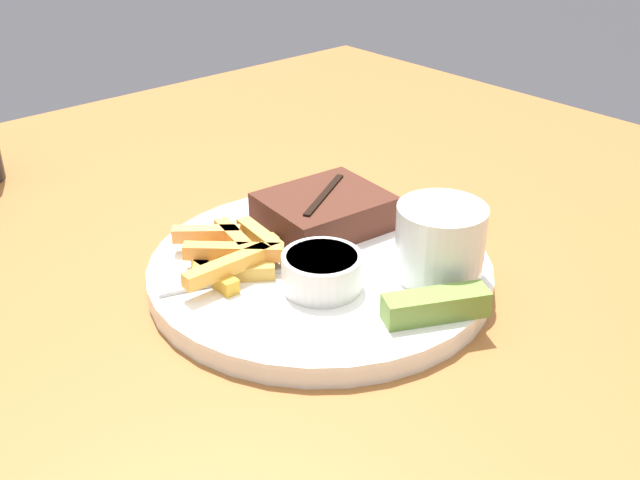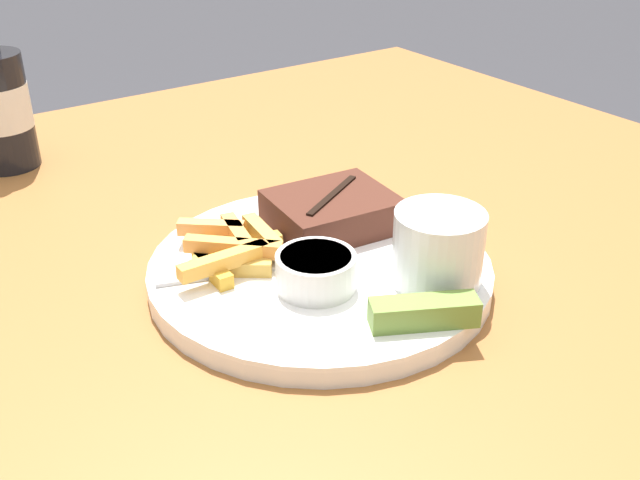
# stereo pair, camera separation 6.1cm
# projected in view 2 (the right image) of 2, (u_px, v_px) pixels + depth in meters

# --- Properties ---
(dining_table) EXTENTS (1.13, 1.14, 0.72)m
(dining_table) POSITION_uv_depth(u_px,v_px,m) (320.00, 354.00, 0.67)
(dining_table) COLOR #935B2D
(dining_table) RESTS_ON ground_plane
(dinner_plate) EXTENTS (0.28, 0.28, 0.02)m
(dinner_plate) POSITION_uv_depth(u_px,v_px,m) (320.00, 270.00, 0.63)
(dinner_plate) COLOR white
(dinner_plate) RESTS_ON dining_table
(steak_portion) EXTENTS (0.11, 0.10, 0.03)m
(steak_portion) POSITION_uv_depth(u_px,v_px,m) (332.00, 211.00, 0.67)
(steak_portion) COLOR #472319
(steak_portion) RESTS_ON dinner_plate
(fries_pile) EXTENTS (0.11, 0.10, 0.02)m
(fries_pile) POSITION_uv_depth(u_px,v_px,m) (230.00, 246.00, 0.62)
(fries_pile) COLOR #DD9044
(fries_pile) RESTS_ON dinner_plate
(coleslaw_cup) EXTENTS (0.07, 0.07, 0.06)m
(coleslaw_cup) POSITION_uv_depth(u_px,v_px,m) (438.00, 244.00, 0.58)
(coleslaw_cup) COLOR white
(coleslaw_cup) RESTS_ON dinner_plate
(dipping_sauce_cup) EXTENTS (0.06, 0.06, 0.03)m
(dipping_sauce_cup) POSITION_uv_depth(u_px,v_px,m) (316.00, 270.00, 0.58)
(dipping_sauce_cup) COLOR silver
(dipping_sauce_cup) RESTS_ON dinner_plate
(pickle_spear) EXTENTS (0.08, 0.06, 0.02)m
(pickle_spear) POSITION_uv_depth(u_px,v_px,m) (424.00, 312.00, 0.54)
(pickle_spear) COLOR olive
(pickle_spear) RESTS_ON dinner_plate
(fork_utensil) EXTENTS (0.13, 0.05, 0.00)m
(fork_utensil) POSITION_uv_depth(u_px,v_px,m) (231.00, 272.00, 0.60)
(fork_utensil) COLOR #B7B7BC
(fork_utensil) RESTS_ON dinner_plate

